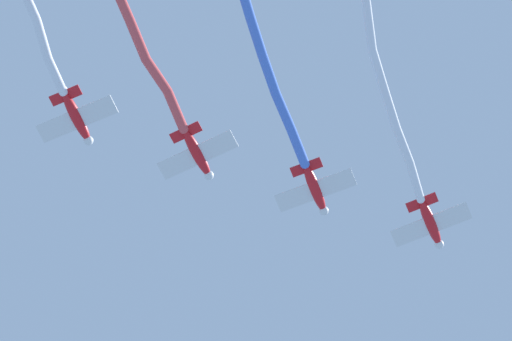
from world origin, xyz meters
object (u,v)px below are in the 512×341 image
object	(u,v)px
airplane_lead	(431,224)
airplane_right_wing	(197,154)
airplane_left_wing	(315,189)
airplane_slot	(77,118)

from	to	relation	value
airplane_lead	airplane_right_wing	xyz separation A→B (m)	(-15.06, 12.44, 0.50)
airplane_left_wing	airplane_right_wing	distance (m)	9.76
airplane_right_wing	airplane_lead	bearing A→B (deg)	-46.79
airplane_lead	airplane_right_wing	world-z (taller)	airplane_right_wing
airplane_lead	airplane_right_wing	bearing A→B (deg)	130.88
airplane_left_wing	airplane_right_wing	bearing A→B (deg)	128.84
airplane_lead	airplane_left_wing	distance (m)	9.77
airplane_lead	airplane_slot	distance (m)	29.31
airplane_right_wing	airplane_slot	distance (m)	9.78
airplane_left_wing	airplane_right_wing	size ratio (longest dim) A/B	1.01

